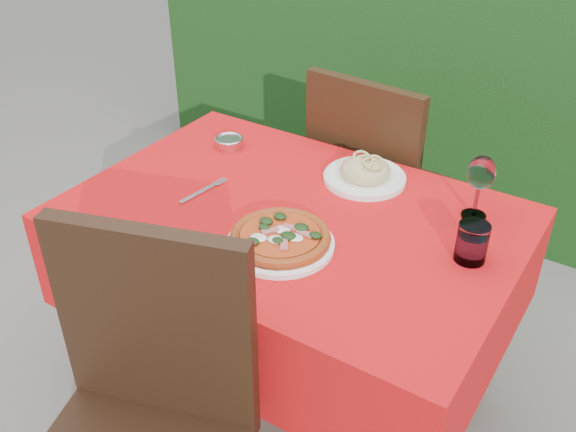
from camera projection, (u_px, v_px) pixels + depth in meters
The scene contains 11 objects.
ground at pixel (291, 393), 2.23m from camera, with size 60.00×60.00×0.00m, color #66625C.
hedge at pixel (482, 21), 2.82m from camera, with size 3.20×0.55×1.78m.
dining_table at pixel (292, 255), 1.90m from camera, with size 1.26×0.86×0.75m.
chair_near at pixel (142, 419), 1.41m from camera, with size 0.58×0.58×1.02m.
chair_far at pixel (374, 181), 2.35m from camera, with size 0.47×0.47×0.97m.
pizza_plate at pixel (280, 239), 1.66m from camera, with size 0.32×0.32×0.05m.
pasta_plate at pixel (365, 173), 1.95m from camera, with size 0.25×0.25×0.07m.
water_glass at pixel (472, 244), 1.61m from camera, with size 0.08×0.08×0.10m.
wine_glass at pixel (481, 175), 1.73m from camera, with size 0.08×0.08×0.19m.
fork at pixel (199, 193), 1.90m from camera, with size 0.03×0.20×0.01m, color silver.
steel_ramekin at pixel (229, 143), 2.15m from camera, with size 0.09×0.09×0.03m, color silver.
Camera 1 is at (0.83, -1.29, 1.73)m, focal length 40.00 mm.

